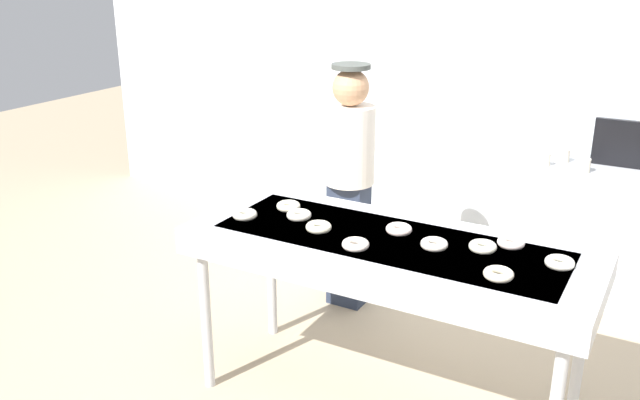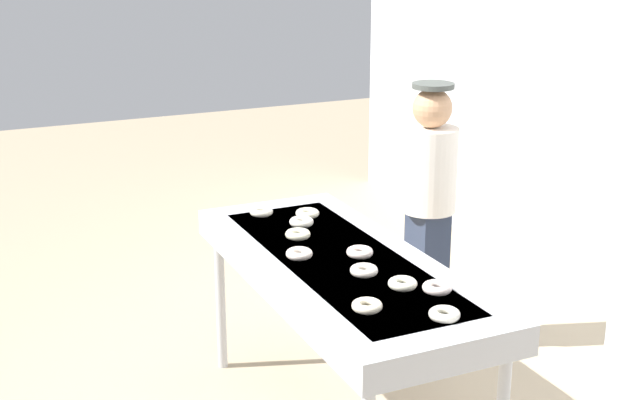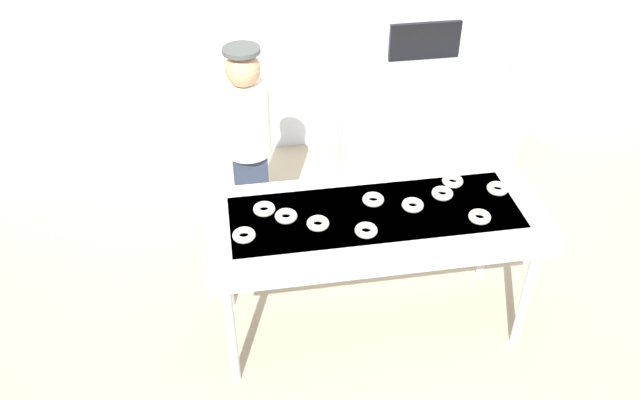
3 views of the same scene
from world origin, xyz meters
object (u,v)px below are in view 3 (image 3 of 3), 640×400
(sugar_donut_0, at_px, (413,205))
(sugar_donut_7, at_px, (366,230))
(sugar_donut_1, at_px, (264,209))
(prep_counter, at_px, (426,116))
(fryer_conveyor, at_px, (374,222))
(paper_cup_2, at_px, (371,61))
(sugar_donut_2, at_px, (442,193))
(paper_cup_0, at_px, (516,67))
(sugar_donut_10, at_px, (244,235))
(paper_cup_3, at_px, (364,71))
(sugar_donut_9, at_px, (318,223))
(menu_display, at_px, (425,41))
(paper_cup_1, at_px, (396,69))
(sugar_donut_5, at_px, (498,188))
(worker_baker, at_px, (248,144))
(sugar_donut_8, at_px, (286,216))
(sugar_donut_4, at_px, (373,199))
(sugar_donut_3, at_px, (453,181))
(sugar_donut_6, at_px, (480,217))

(sugar_donut_0, height_order, sugar_donut_7, same)
(sugar_donut_1, height_order, prep_counter, sugar_donut_1)
(fryer_conveyor, height_order, paper_cup_2, paper_cup_2)
(sugar_donut_2, bearing_deg, paper_cup_0, 54.86)
(sugar_donut_2, bearing_deg, sugar_donut_10, -170.72)
(sugar_donut_7, distance_m, paper_cup_2, 2.29)
(fryer_conveyor, xyz_separation_m, paper_cup_3, (0.35, 1.88, 0.05))
(sugar_donut_9, bearing_deg, sugar_donut_0, 7.71)
(prep_counter, bearing_deg, paper_cup_0, -11.43)
(menu_display, bearing_deg, paper_cup_1, -140.32)
(paper_cup_2, relative_size, menu_display, 0.15)
(sugar_donut_5, bearing_deg, sugar_donut_1, 178.92)
(sugar_donut_10, xyz_separation_m, worker_baker, (0.10, 1.02, -0.05))
(sugar_donut_2, distance_m, sugar_donut_8, 0.96)
(sugar_donut_4, xyz_separation_m, worker_baker, (-0.69, 0.82, -0.05))
(sugar_donut_7, bearing_deg, sugar_donut_4, 69.29)
(sugar_donut_2, relative_size, paper_cup_3, 1.39)
(prep_counter, bearing_deg, sugar_donut_3, -102.71)
(sugar_donut_3, height_order, paper_cup_1, sugar_donut_3)
(sugar_donut_10, bearing_deg, sugar_donut_2, 9.28)
(menu_display, bearing_deg, fryer_conveyor, -113.48)
(paper_cup_0, bearing_deg, sugar_donut_5, -116.21)
(sugar_donut_6, height_order, worker_baker, worker_baker)
(sugar_donut_1, xyz_separation_m, sugar_donut_4, (0.65, -0.01, 0.00))
(sugar_donut_5, bearing_deg, paper_cup_1, 95.65)
(fryer_conveyor, bearing_deg, sugar_donut_0, 1.68)
(worker_baker, bearing_deg, sugar_donut_0, 144.90)
(paper_cup_0, distance_m, paper_cup_3, 1.27)
(fryer_conveyor, bearing_deg, menu_display, 66.52)
(sugar_donut_1, distance_m, worker_baker, 0.81)
(fryer_conveyor, relative_size, sugar_donut_0, 15.43)
(sugar_donut_8, bearing_deg, paper_cup_0, 39.06)
(worker_baker, relative_size, paper_cup_3, 17.42)
(sugar_donut_7, bearing_deg, paper_cup_0, 48.61)
(sugar_donut_3, relative_size, sugar_donut_10, 1.00)
(fryer_conveyor, xyz_separation_m, sugar_donut_0, (0.23, 0.01, 0.10))
(sugar_donut_7, xyz_separation_m, paper_cup_3, (0.44, 2.06, -0.05))
(prep_counter, bearing_deg, menu_display, 90.00)
(sugar_donut_0, relative_size, sugar_donut_8, 1.00)
(paper_cup_1, xyz_separation_m, menu_display, (0.31, 0.26, 0.12))
(sugar_donut_2, distance_m, sugar_donut_9, 0.81)
(sugar_donut_2, bearing_deg, sugar_donut_9, -168.40)
(sugar_donut_5, distance_m, sugar_donut_6, 0.32)
(sugar_donut_9, relative_size, paper_cup_0, 1.39)
(sugar_donut_8, height_order, paper_cup_3, sugar_donut_8)
(sugar_donut_0, height_order, menu_display, menu_display)
(sugar_donut_4, height_order, paper_cup_0, sugar_donut_4)
(sugar_donut_2, xyz_separation_m, worker_baker, (-1.12, 0.82, -0.05))
(paper_cup_1, bearing_deg, fryer_conveyor, -108.14)
(fryer_conveyor, xyz_separation_m, sugar_donut_4, (0.01, 0.10, 0.10))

